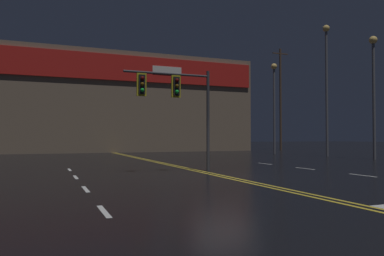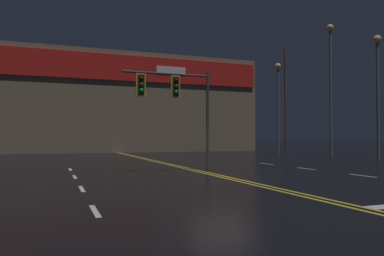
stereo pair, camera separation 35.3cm
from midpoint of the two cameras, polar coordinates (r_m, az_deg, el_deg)
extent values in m
plane|color=black|center=(15.03, 5.13, -7.35)|extent=(200.00, 200.00, 0.00)
cube|color=gold|center=(14.96, 4.61, -7.37)|extent=(0.12, 60.00, 0.01)
cube|color=gold|center=(15.09, 5.65, -7.31)|extent=(0.12, 60.00, 0.01)
cube|color=silver|center=(8.27, -13.36, -12.19)|extent=(0.12, 1.40, 0.01)
cube|color=silver|center=(11.80, -15.62, -8.92)|extent=(0.12, 1.40, 0.01)
cube|color=silver|center=(15.37, -16.81, -7.15)|extent=(0.12, 1.40, 0.01)
cube|color=silver|center=(18.95, -17.55, -6.05)|extent=(0.12, 1.40, 0.01)
cube|color=silver|center=(16.77, 25.13, -6.59)|extent=(0.12, 1.40, 0.01)
cube|color=silver|center=(19.45, 17.46, -5.93)|extent=(0.12, 1.40, 0.01)
cube|color=silver|center=(22.38, 11.74, -5.36)|extent=(0.12, 1.40, 0.01)
cylinder|color=#38383D|center=(17.22, 2.99, 1.08)|extent=(0.14, 0.14, 4.61)
cylinder|color=#38383D|center=(16.75, -3.24, 8.23)|extent=(3.92, 0.10, 0.10)
cube|color=black|center=(16.79, -1.95, 6.34)|extent=(0.28, 0.24, 0.84)
cube|color=gold|center=(16.79, -1.95, 6.34)|extent=(0.42, 0.08, 0.99)
sphere|color=#500705|center=(16.68, -1.78, 7.27)|extent=(0.17, 0.17, 0.17)
sphere|color=#543707|center=(16.64, -1.78, 6.41)|extent=(0.17, 0.17, 0.17)
sphere|color=green|center=(16.61, -1.78, 5.55)|extent=(0.17, 0.17, 0.17)
cube|color=black|center=(16.36, -7.20, 6.56)|extent=(0.28, 0.24, 0.84)
cube|color=gold|center=(16.36, -7.20, 6.56)|extent=(0.42, 0.08, 0.99)
sphere|color=#500705|center=(16.24, -7.07, 7.51)|extent=(0.17, 0.17, 0.17)
sphere|color=#543707|center=(16.21, -7.07, 6.63)|extent=(0.17, 0.17, 0.17)
sphere|color=green|center=(16.17, -7.07, 5.75)|extent=(0.17, 0.17, 0.17)
cylinder|color=#59595E|center=(29.31, 26.79, 3.79)|extent=(0.20, 0.20, 8.28)
sphere|color=#F4C666|center=(29.99, 26.70, 12.02)|extent=(0.56, 0.56, 0.56)
cylinder|color=#59595E|center=(35.95, 13.28, 2.57)|extent=(0.20, 0.20, 8.07)
sphere|color=#F4C666|center=(36.48, 13.24, 9.17)|extent=(0.56, 0.56, 0.56)
cylinder|color=#59595E|center=(32.72, 20.68, 5.05)|extent=(0.20, 0.20, 10.38)
sphere|color=#F4C666|center=(33.74, 20.59, 14.13)|extent=(0.56, 0.56, 0.56)
cube|color=#7A6651|center=(43.55, -12.03, 3.44)|extent=(31.68, 10.00, 10.45)
cube|color=red|center=(39.00, -10.87, 9.04)|extent=(31.05, 0.20, 2.61)
cube|color=white|center=(40.25, -2.96, 8.69)|extent=(3.20, 0.16, 0.90)
cylinder|color=#4C3828|center=(39.40, -11.73, 3.00)|extent=(0.26, 0.26, 9.14)
cube|color=#4C3828|center=(39.91, -11.70, 8.69)|extent=(2.20, 0.12, 0.12)
cylinder|color=#4C3828|center=(47.59, 14.25, 4.31)|extent=(0.26, 0.26, 12.54)
cube|color=#4C3828|center=(48.48, 14.21, 10.99)|extent=(2.20, 0.12, 0.12)
camera|label=1|loc=(0.18, -89.44, -0.01)|focal=35.00mm
camera|label=2|loc=(0.18, 90.56, 0.01)|focal=35.00mm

